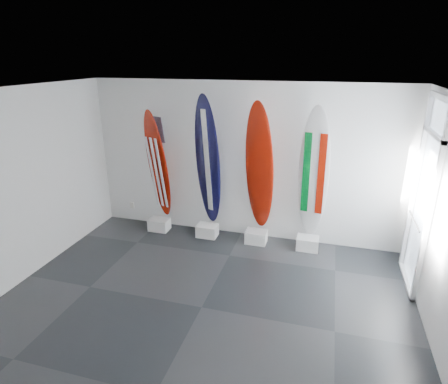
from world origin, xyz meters
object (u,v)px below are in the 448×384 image
(surfboard_italy, at_px, (314,174))
(surfboard_swiss, at_px, (259,168))
(surfboard_navy, at_px, (208,162))
(surfboard_usa, at_px, (158,166))

(surfboard_italy, bearing_deg, surfboard_swiss, -169.85)
(surfboard_navy, bearing_deg, surfboard_usa, -158.77)
(surfboard_swiss, bearing_deg, surfboard_italy, 14.69)
(surfboard_swiss, bearing_deg, surfboard_usa, -165.31)
(surfboard_navy, xyz_separation_m, surfboard_swiss, (1.00, 0.00, -0.04))
(surfboard_swiss, distance_m, surfboard_italy, 0.98)
(surfboard_usa, relative_size, surfboard_italy, 0.94)
(surfboard_swiss, xyz_separation_m, surfboard_italy, (0.98, 0.00, -0.02))
(surfboard_swiss, relative_size, surfboard_italy, 1.03)
(surfboard_swiss, bearing_deg, surfboard_navy, -165.31)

